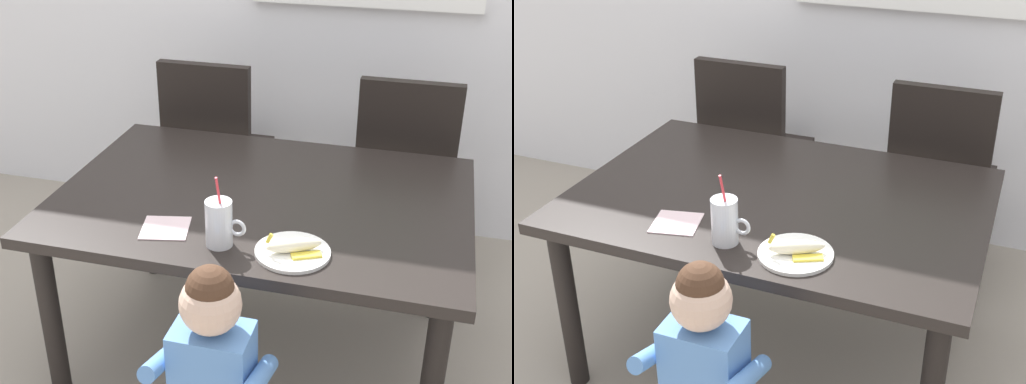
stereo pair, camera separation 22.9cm
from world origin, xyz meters
The scene contains 9 objects.
ground_plane centered at (0.00, 0.00, 0.00)m, with size 24.00×24.00×0.00m, color #9E9384.
dining_table centered at (0.00, 0.00, 0.62)m, with size 1.44×1.02×0.71m.
dining_chair_left centered at (-0.44, 0.76, 0.54)m, with size 0.44×0.45×0.96m.
dining_chair_right centered at (0.45, 0.75, 0.54)m, with size 0.44×0.45×0.96m.
toddler_standing centered at (0.04, -0.69, 0.53)m, with size 0.33×0.24×0.84m.
milk_cup centered at (-0.04, -0.36, 0.77)m, with size 0.13×0.08×0.25m.
snack_plate centered at (0.19, -0.35, 0.71)m, with size 0.23×0.23×0.01m, color white.
peeled_banana centered at (0.19, -0.36, 0.74)m, with size 0.18×0.13×0.07m.
paper_napkin centered at (-0.24, -0.32, 0.71)m, with size 0.15×0.15×0.00m, color silver.
Camera 1 is at (0.55, -2.07, 1.81)m, focal length 48.04 mm.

